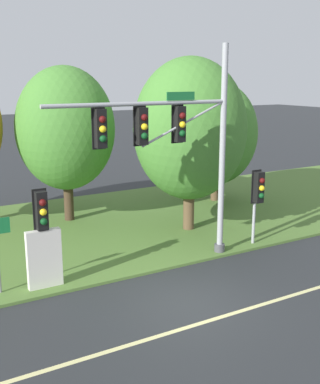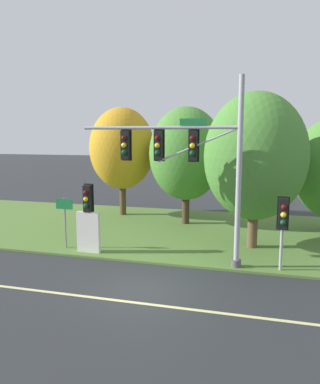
# 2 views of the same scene
# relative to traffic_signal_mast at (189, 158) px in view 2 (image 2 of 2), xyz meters

# --- Properties ---
(ground_plane) EXTENTS (160.00, 160.00, 0.00)m
(ground_plane) POSITION_rel_traffic_signal_mast_xyz_m (-1.21, -2.88, -4.59)
(ground_plane) COLOR #282B2D
(lane_stripe) EXTENTS (36.00, 0.16, 0.01)m
(lane_stripe) POSITION_rel_traffic_signal_mast_xyz_m (-1.21, -4.08, -4.58)
(lane_stripe) COLOR beige
(lane_stripe) RESTS_ON ground
(grass_verge) EXTENTS (48.00, 11.50, 0.10)m
(grass_verge) POSITION_rel_traffic_signal_mast_xyz_m (-1.21, 5.37, -4.54)
(grass_verge) COLOR #517533
(grass_verge) RESTS_ON ground
(traffic_signal_mast) EXTENTS (6.88, 0.49, 7.72)m
(traffic_signal_mast) POSITION_rel_traffic_signal_mast_xyz_m (0.00, 0.00, 0.00)
(traffic_signal_mast) COLOR #9EA0A5
(traffic_signal_mast) RESTS_ON grass_verge
(pedestrian_signal_near_kerb) EXTENTS (0.46, 0.55, 3.03)m
(pedestrian_signal_near_kerb) POSITION_rel_traffic_signal_mast_xyz_m (3.77, -0.07, -2.31)
(pedestrian_signal_near_kerb) COLOR #9EA0A5
(pedestrian_signal_near_kerb) RESTS_ON grass_verge
(pedestrian_signal_further_along) EXTENTS (0.46, 0.55, 3.20)m
(pedestrian_signal_further_along) POSITION_rel_traffic_signal_mast_xyz_m (-4.75, 0.25, -2.16)
(pedestrian_signal_further_along) COLOR #9EA0A5
(pedestrian_signal_further_along) RESTS_ON grass_verge
(route_sign_post) EXTENTS (0.86, 0.08, 2.46)m
(route_sign_post) POSITION_rel_traffic_signal_mast_xyz_m (-6.11, 0.51, -2.84)
(route_sign_post) COLOR slate
(route_sign_post) RESTS_ON grass_verge
(tree_nearest_road) EXTENTS (4.35, 4.35, 7.23)m
(tree_nearest_road) POSITION_rel_traffic_signal_mast_xyz_m (-6.17, 8.44, 0.01)
(tree_nearest_road) COLOR #4C3823
(tree_nearest_road) RESTS_ON grass_verge
(tree_left_of_mast) EXTENTS (4.47, 4.47, 7.08)m
(tree_left_of_mast) POSITION_rel_traffic_signal_mast_xyz_m (-1.52, 7.00, -0.22)
(tree_left_of_mast) COLOR #423021
(tree_left_of_mast) RESTS_ON grass_verge
(tree_behind_signpost) EXTENTS (4.82, 4.82, 7.42)m
(tree_behind_signpost) POSITION_rel_traffic_signal_mast_xyz_m (2.57, 3.01, -0.10)
(tree_behind_signpost) COLOR brown
(tree_behind_signpost) RESTS_ON grass_verge
(info_kiosk) EXTENTS (1.10, 0.24, 1.90)m
(info_kiosk) POSITION_rel_traffic_signal_mast_xyz_m (-4.75, 0.22, -3.55)
(info_kiosk) COLOR silver
(info_kiosk) RESTS_ON grass_verge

